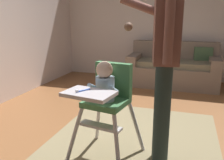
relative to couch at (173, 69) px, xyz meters
name	(u,v)px	position (x,y,z in m)	size (l,w,h in m)	color
ground	(119,137)	(-0.44, -2.41, -0.38)	(5.76, 7.40, 0.10)	#915B34
wall_far	(157,18)	(-0.44, 0.52, 0.98)	(4.96, 0.06, 2.63)	silver
area_rug	(129,150)	(-0.24, -2.74, -0.33)	(1.80, 2.48, 0.01)	#8C7E5A
couch	(173,69)	(0.00, 0.00, 0.00)	(1.74, 0.86, 0.86)	gray
high_chair	(106,93)	(-0.42, -2.92, 0.33)	(0.69, 0.79, 0.96)	silver
adult_standing	(164,59)	(0.07, -2.83, 0.65)	(0.57, 0.50, 1.73)	#253230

